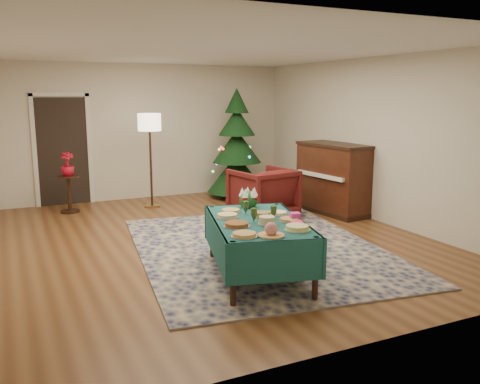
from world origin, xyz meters
name	(u,v)px	position (x,y,z in m)	size (l,w,h in m)	color
room_shell	(208,148)	(0.00, 0.00, 1.35)	(7.00, 7.00, 7.00)	#593319
doorway	(63,148)	(-1.60, 3.48, 1.10)	(1.08, 0.04, 2.16)	black
rug	(258,248)	(0.45, -0.68, 0.01)	(3.20, 4.20, 0.02)	#121A45
buffet_table	(258,232)	(-0.05, -1.66, 0.55)	(1.43, 1.95, 0.68)	black
platter_0	(244,235)	(-0.49, -2.21, 0.70)	(0.28, 0.28, 0.04)	silver
platter_1	(271,231)	(-0.24, -2.32, 0.74)	(0.28, 0.28, 0.15)	silver
platter_2	(297,228)	(0.12, -2.23, 0.71)	(0.28, 0.28, 0.06)	silver
platter_3	(237,225)	(-0.40, -1.82, 0.70)	(0.30, 0.30, 0.05)	silver
platter_4	(267,221)	(-0.06, -1.88, 0.73)	(0.21, 0.21, 0.09)	silver
platter_5	(289,220)	(0.24, -1.85, 0.70)	(0.25, 0.25, 0.04)	silver
platter_6	(227,216)	(-0.33, -1.41, 0.70)	(0.28, 0.28, 0.05)	silver
platter_7	(263,215)	(0.05, -1.57, 0.71)	(0.22, 0.22, 0.07)	silver
platter_8	(278,213)	(0.28, -1.52, 0.70)	(0.24, 0.24, 0.04)	silver
platter_9	(231,211)	(-0.18, -1.17, 0.70)	(0.26, 0.26, 0.04)	silver
goblet_0	(246,207)	(-0.06, -1.34, 0.77)	(0.07, 0.07, 0.16)	#2D471E
goblet_1	(274,212)	(0.12, -1.71, 0.77)	(0.07, 0.07, 0.16)	#2D471E
goblet_2	(254,215)	(-0.14, -1.72, 0.77)	(0.07, 0.07, 0.16)	#2D471E
napkin_stack	(297,223)	(0.24, -2.02, 0.70)	(0.14, 0.14, 0.04)	#D43B6C
gift_box	(295,217)	(0.32, -1.85, 0.73)	(0.11, 0.11, 0.09)	#CF399C
centerpiece	(249,198)	(0.14, -1.01, 0.80)	(0.25, 0.25, 0.28)	#1E4C1E
armchair	(263,191)	(1.33, 0.87, 0.48)	(0.93, 0.87, 0.96)	#4F1211
floor_lamp	(150,128)	(-0.15, 2.55, 1.49)	(0.43, 0.43, 1.75)	#A57F3F
side_table	(69,195)	(-1.61, 2.73, 0.32)	(0.37, 0.37, 0.67)	black
potted_plant	(68,169)	(-1.61, 2.73, 0.79)	(0.24, 0.43, 0.24)	red
christmas_tree	(237,149)	(1.72, 2.76, 1.00)	(1.58, 1.58, 2.23)	black
piano	(334,179)	(2.68, 0.71, 0.61)	(0.82, 1.50, 1.25)	black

